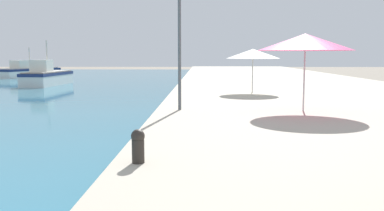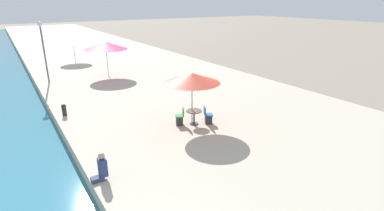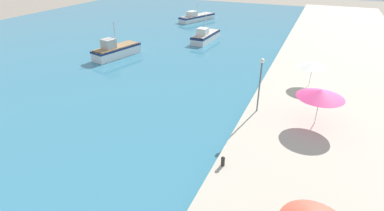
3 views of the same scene
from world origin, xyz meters
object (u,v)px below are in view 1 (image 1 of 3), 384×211
object	(u,v)px
fishing_boat_far	(29,71)
lamppost	(179,27)
cafe_umbrella_striped	(253,54)
fishing_boat_mid	(47,76)
mooring_bollard	(138,145)
cafe_umbrella_white	(305,42)

from	to	relation	value
fishing_boat_far	lamppost	bearing A→B (deg)	-39.40
fishing_boat_far	cafe_umbrella_striped	xyz separation A→B (m)	(23.43, -27.03, 1.97)
fishing_boat_mid	cafe_umbrella_striped	distance (m)	21.01
mooring_bollard	lamppost	xyz separation A→B (m)	(0.37, 8.03, 2.74)
fishing_boat_mid	mooring_bollard	size ratio (longest dim) A/B	10.66
fishing_boat_far	cafe_umbrella_white	size ratio (longest dim) A/B	2.53
mooring_bollard	cafe_umbrella_white	bearing A→B (deg)	57.47
mooring_bollard	lamppost	distance (m)	8.50
cafe_umbrella_striped	lamppost	bearing A→B (deg)	-115.53
fishing_boat_far	mooring_bollard	xyz separation A→B (m)	(19.45, -42.61, 0.20)
cafe_umbrella_striped	mooring_bollard	size ratio (longest dim) A/B	4.49
fishing_boat_far	cafe_umbrella_striped	distance (m)	35.82
fishing_boat_far	lamppost	size ratio (longest dim) A/B	1.92
mooring_bollard	lamppost	bearing A→B (deg)	87.35
cafe_umbrella_white	cafe_umbrella_striped	xyz separation A→B (m)	(-0.97, 7.82, -0.40)
lamppost	cafe_umbrella_striped	bearing A→B (deg)	64.47
cafe_umbrella_striped	mooring_bollard	bearing A→B (deg)	-104.32
fishing_boat_mid	fishing_boat_far	size ratio (longest dim) A/B	0.79
mooring_bollard	lamppost	size ratio (longest dim) A/B	0.14
fishing_boat_far	cafe_umbrella_striped	size ratio (longest dim) A/B	2.99
fishing_boat_mid	cafe_umbrella_striped	size ratio (longest dim) A/B	2.38
cafe_umbrella_white	mooring_bollard	bearing A→B (deg)	-122.53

